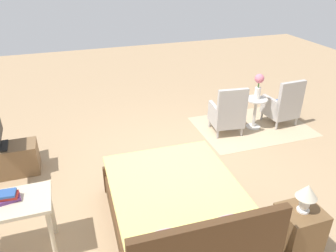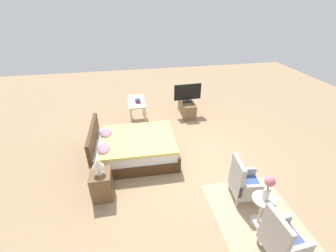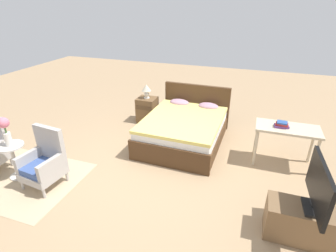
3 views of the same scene
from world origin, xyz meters
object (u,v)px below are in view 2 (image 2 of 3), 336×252
object	(u,v)px
vanity_desk	(137,104)
book_stack	(138,101)
armchair_by_window_right	(244,183)
nightstand	(102,185)
armchair_by_window_left	(282,240)
tv_flatscreen	(188,93)
bed	(134,148)
table_lamp	(98,165)
tv_stand	(187,108)
flower_vase	(269,186)
side_table	(262,208)

from	to	relation	value
vanity_desk	book_stack	distance (m)	0.19
armchair_by_window_right	nightstand	xyz separation A→B (m)	(0.57, 2.73, -0.09)
armchair_by_window_left	vanity_desk	size ratio (longest dim) A/B	0.88
armchair_by_window_left	vanity_desk	distance (m)	5.08
tv_flatscreen	vanity_desk	world-z (taller)	tv_flatscreen
armchair_by_window_right	vanity_desk	size ratio (longest dim) A/B	0.88
vanity_desk	nightstand	bearing A→B (deg)	162.97
bed	armchair_by_window_right	xyz separation A→B (m)	(-1.69, -2.04, 0.08)
table_lamp	vanity_desk	size ratio (longest dim) A/B	0.32
armchair_by_window_right	tv_stand	xyz separation A→B (m)	(3.76, 0.14, -0.15)
armchair_by_window_right	book_stack	size ratio (longest dim) A/B	3.76
table_lamp	armchair_by_window_right	bearing A→B (deg)	-101.74
table_lamp	tv_flatscreen	world-z (taller)	tv_flatscreen
bed	table_lamp	xyz separation A→B (m)	(-1.13, 0.69, 0.50)
armchair_by_window_right	vanity_desk	xyz separation A→B (m)	(3.56, 1.81, 0.23)
nightstand	flower_vase	bearing A→B (deg)	-112.84
armchair_by_window_right	flower_vase	bearing A→B (deg)	-177.31
vanity_desk	book_stack	size ratio (longest dim) A/B	4.25
armchair_by_window_left	nightstand	world-z (taller)	armchair_by_window_left
flower_vase	tv_flatscreen	distance (m)	4.36
flower_vase	vanity_desk	size ratio (longest dim) A/B	0.46
armchair_by_window_right	table_lamp	bearing A→B (deg)	78.26
vanity_desk	tv_flatscreen	bearing A→B (deg)	-83.16
side_table	flower_vase	distance (m)	0.52
tv_stand	nightstand	bearing A→B (deg)	140.91
armchair_by_window_right	book_stack	bearing A→B (deg)	27.28
armchair_by_window_left	flower_vase	bearing A→B (deg)	-2.72
table_lamp	tv_stand	xyz separation A→B (m)	(3.19, -2.59, -0.57)
armchair_by_window_left	book_stack	world-z (taller)	armchair_by_window_left
side_table	vanity_desk	world-z (taller)	vanity_desk
armchair_by_window_right	vanity_desk	distance (m)	4.00
table_lamp	book_stack	size ratio (longest dim) A/B	1.35
bed	book_stack	size ratio (longest dim) A/B	8.18
bed	side_table	distance (m)	3.08
flower_vase	vanity_desk	xyz separation A→B (m)	(4.15, 1.84, -0.28)
flower_vase	nightstand	size ratio (longest dim) A/B	0.81
bed	vanity_desk	bearing A→B (deg)	-7.03
tv_flatscreen	armchair_by_window_right	bearing A→B (deg)	-177.92
nightstand	book_stack	bearing A→B (deg)	-18.25
tv_stand	bed	bearing A→B (deg)	137.29
tv_stand	book_stack	xyz separation A→B (m)	(-0.31, 1.64, 0.53)
side_table	tv_flatscreen	world-z (taller)	tv_flatscreen
bed	tv_stand	size ratio (longest dim) A/B	2.08
tv_stand	vanity_desk	size ratio (longest dim) A/B	0.92
tv_stand	vanity_desk	bearing A→B (deg)	96.76
nightstand	armchair_by_window_right	bearing A→B (deg)	-101.74
side_table	table_lamp	xyz separation A→B (m)	(1.16, 2.76, 0.43)
bed	armchair_by_window_left	distance (m)	3.53
side_table	nightstand	world-z (taller)	side_table
nightstand	tv_flatscreen	xyz separation A→B (m)	(3.19, -2.59, 0.49)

